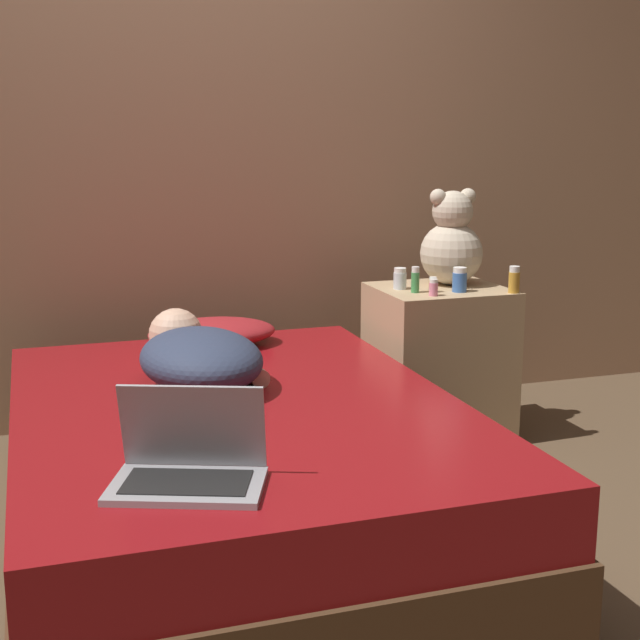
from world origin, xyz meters
TOP-DOWN VIEW (x-y plane):
  - ground_plane at (0.00, 0.00)m, footprint 12.00×12.00m
  - wall_back at (0.00, 1.19)m, footprint 8.00×0.06m
  - bed at (0.00, 0.00)m, footprint 1.31×1.82m
  - nightstand at (0.97, 0.62)m, footprint 0.50×0.44m
  - pillow at (0.07, 0.72)m, footprint 0.48×0.32m
  - person_lying at (-0.07, 0.24)m, footprint 0.41×0.70m
  - laptop at (-0.24, -0.58)m, footprint 0.40×0.33m
  - teddy_bear at (1.04, 0.68)m, footprint 0.25×0.25m
  - bottle_clear at (0.80, 0.64)m, footprint 0.05×0.05m
  - bottle_blue at (0.99, 0.52)m, footprint 0.06×0.06m
  - bottle_green at (0.83, 0.55)m, footprint 0.03×0.03m
  - bottle_pink at (0.86, 0.47)m, footprint 0.03×0.03m
  - bottle_amber at (1.18, 0.43)m, footprint 0.04×0.04m
  - bottle_orange at (0.89, 0.54)m, footprint 0.03×0.03m

SIDE VIEW (x-z plane):
  - ground_plane at x=0.00m, z-range 0.00..0.00m
  - bed at x=0.00m, z-range 0.00..0.42m
  - nightstand at x=0.97m, z-range 0.00..0.61m
  - pillow at x=0.07m, z-range 0.42..0.52m
  - laptop at x=-0.24m, z-range 0.36..0.58m
  - person_lying at x=-0.07m, z-range 0.41..0.60m
  - bottle_orange at x=0.89m, z-range 0.61..0.66m
  - bottle_pink at x=0.86m, z-range 0.61..0.67m
  - bottle_clear at x=0.80m, z-range 0.61..0.69m
  - bottle_blue at x=0.99m, z-range 0.61..0.70m
  - bottle_green at x=0.83m, z-range 0.61..0.70m
  - bottle_amber at x=1.18m, z-range 0.61..0.71m
  - teddy_bear at x=1.04m, z-range 0.58..0.96m
  - wall_back at x=0.00m, z-range 0.00..2.60m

